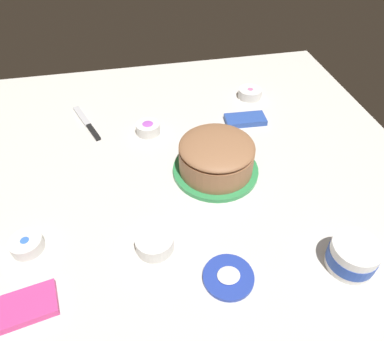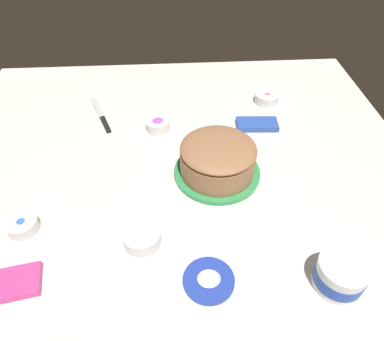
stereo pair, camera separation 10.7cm
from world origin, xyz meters
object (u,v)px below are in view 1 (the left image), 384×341
object	(u,v)px
sprinkle_bowl_rainbow	(148,128)
sprinkle_bowl_pink	(250,93)
sprinkle_bowl_yellow	(155,242)
frosted_cake	(216,158)
frosting_tub	(353,255)
spreading_knife	(89,125)
frosting_tub_lid	(228,277)
candy_box_lower	(245,120)
candy_box_upper	(23,307)
sprinkle_bowl_blue	(26,244)

from	to	relation	value
sprinkle_bowl_rainbow	sprinkle_bowl_pink	size ratio (longest dim) A/B	0.90
sprinkle_bowl_rainbow	sprinkle_bowl_yellow	bearing A→B (deg)	-94.48
frosted_cake	sprinkle_bowl_rainbow	size ratio (longest dim) A/B	3.17
frosting_tub	frosted_cake	bearing A→B (deg)	121.48
frosting_tub	sprinkle_bowl_pink	xyz separation A→B (m)	(0.00, 0.78, -0.02)
spreading_knife	sprinkle_bowl_rainbow	bearing A→B (deg)	-20.72
frosted_cake	frosting_tub_lid	size ratio (longest dim) A/B	2.16
candy_box_lower	candy_box_upper	size ratio (longest dim) A/B	1.00
frosting_tub_lid	spreading_knife	size ratio (longest dim) A/B	0.54
candy_box_lower	frosted_cake	bearing A→B (deg)	-123.18
spreading_knife	candy_box_upper	size ratio (longest dim) A/B	1.56
sprinkle_bowl_yellow	sprinkle_bowl_blue	size ratio (longest dim) A/B	1.20
sprinkle_bowl_yellow	frosting_tub	bearing A→B (deg)	-17.49
spreading_knife	candy_box_lower	size ratio (longest dim) A/B	1.56
sprinkle_bowl_rainbow	candy_box_lower	size ratio (longest dim) A/B	0.57
frosting_tub_lid	spreading_knife	distance (m)	0.76
frosting_tub_lid	candy_box_upper	bearing A→B (deg)	177.99
frosting_tub	frosting_tub_lid	distance (m)	0.30
sprinkle_bowl_yellow	candy_box_upper	xyz separation A→B (m)	(-0.31, -0.11, -0.01)
frosting_tub_lid	sprinkle_bowl_blue	distance (m)	0.51
spreading_knife	frosting_tub	bearing A→B (deg)	-48.45
sprinkle_bowl_rainbow	sprinkle_bowl_pink	xyz separation A→B (m)	(0.42, 0.15, -0.00)
frosting_tub_lid	candy_box_upper	xyz separation A→B (m)	(-0.47, 0.02, 0.00)
frosted_cake	sprinkle_bowl_yellow	world-z (taller)	frosted_cake
frosted_cake	sprinkle_bowl_blue	bearing A→B (deg)	-161.33
sprinkle_bowl_rainbow	candy_box_upper	xyz separation A→B (m)	(-0.34, -0.59, -0.01)
sprinkle_bowl_yellow	sprinkle_bowl_pink	xyz separation A→B (m)	(0.46, 0.64, -0.00)
frosting_tub	sprinkle_bowl_yellow	size ratio (longest dim) A/B	1.19
sprinkle_bowl_pink	candy_box_upper	size ratio (longest dim) A/B	0.64
frosting_tub_lid	sprinkle_bowl_rainbow	distance (m)	0.62
frosted_cake	candy_box_upper	xyz separation A→B (m)	(-0.53, -0.35, -0.05)
frosting_tub_lid	candy_box_upper	size ratio (longest dim) A/B	0.84
sprinkle_bowl_yellow	frosting_tub_lid	bearing A→B (deg)	-37.26
frosting_tub	sprinkle_bowl_rainbow	xyz separation A→B (m)	(-0.42, 0.63, -0.02)
sprinkle_bowl_yellow	candy_box_lower	size ratio (longest dim) A/B	0.67
candy_box_upper	sprinkle_bowl_pink	bearing A→B (deg)	33.67
frosting_tub	candy_box_upper	size ratio (longest dim) A/B	0.80
frosting_tub_lid	spreading_knife	bearing A→B (deg)	115.66
sprinkle_bowl_blue	candy_box_lower	size ratio (longest dim) A/B	0.56
sprinkle_bowl_yellow	candy_box_lower	bearing A→B (deg)	50.62
frosted_cake	candy_box_upper	distance (m)	0.63
sprinkle_bowl_blue	candy_box_lower	world-z (taller)	sprinkle_bowl_blue
spreading_knife	sprinkle_bowl_pink	bearing A→B (deg)	6.70
sprinkle_bowl_rainbow	sprinkle_bowl_pink	distance (m)	0.45
sprinkle_bowl_blue	frosting_tub_lid	bearing A→B (deg)	-21.00
sprinkle_bowl_pink	sprinkle_bowl_yellow	bearing A→B (deg)	-125.93
frosting_tub	frosting_tub_lid	world-z (taller)	frosting_tub
frosting_tub_lid	candy_box_upper	world-z (taller)	candy_box_upper
spreading_knife	candy_box_lower	xyz separation A→B (m)	(0.56, -0.08, 0.00)
frosting_tub	spreading_knife	distance (m)	0.95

